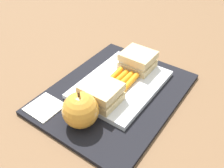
# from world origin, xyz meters

# --- Properties ---
(ground_plane) EXTENTS (2.40, 2.40, 0.00)m
(ground_plane) POSITION_xyz_m (0.00, 0.00, 0.00)
(ground_plane) COLOR brown
(lunchbag_mat) EXTENTS (0.36, 0.28, 0.01)m
(lunchbag_mat) POSITION_xyz_m (0.00, 0.00, 0.01)
(lunchbag_mat) COLOR black
(lunchbag_mat) RESTS_ON ground_plane
(food_tray) EXTENTS (0.23, 0.17, 0.01)m
(food_tray) POSITION_xyz_m (-0.03, 0.00, 0.02)
(food_tray) COLOR white
(food_tray) RESTS_ON lunchbag_mat
(sandwich_half_left) EXTENTS (0.07, 0.08, 0.04)m
(sandwich_half_left) POSITION_xyz_m (-0.10, 0.00, 0.04)
(sandwich_half_left) COLOR #DBC189
(sandwich_half_left) RESTS_ON food_tray
(sandwich_half_right) EXTENTS (0.07, 0.08, 0.04)m
(sandwich_half_right) POSITION_xyz_m (0.05, 0.00, 0.04)
(sandwich_half_right) COLOR #DBC189
(sandwich_half_right) RESTS_ON food_tray
(carrot_sticks_bundle) EXTENTS (0.08, 0.06, 0.02)m
(carrot_sticks_bundle) POSITION_xyz_m (-0.02, 0.00, 0.03)
(carrot_sticks_bundle) COLOR orange
(carrot_sticks_bundle) RESTS_ON food_tray
(apple) EXTENTS (0.07, 0.07, 0.09)m
(apple) POSITION_xyz_m (0.12, 0.00, 0.05)
(apple) COLOR gold
(apple) RESTS_ON lunchbag_mat
(paper_napkin) EXTENTS (0.07, 0.07, 0.00)m
(paper_napkin) POSITION_xyz_m (0.14, -0.10, 0.01)
(paper_napkin) COLOR white
(paper_napkin) RESTS_ON lunchbag_mat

